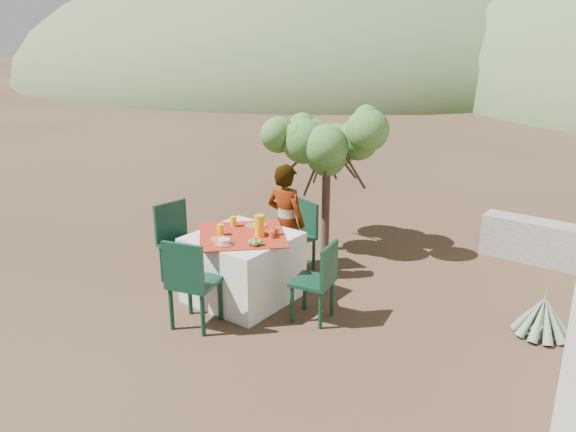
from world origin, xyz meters
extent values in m
plane|color=#342217|center=(0.00, 0.00, 0.00)|extent=(160.00, 160.00, 0.00)
cube|color=silver|center=(0.63, 0.28, 0.38)|extent=(1.02, 1.02, 0.75)
cube|color=#9F2A17|center=(0.63, 0.28, 0.76)|extent=(1.30, 1.30, 0.01)
cylinder|color=black|center=(0.41, 1.21, 0.21)|extent=(0.04, 0.04, 0.43)
cylinder|color=black|center=(0.71, 1.10, 0.21)|extent=(0.04, 0.04, 0.43)
cylinder|color=black|center=(0.52, 1.51, 0.21)|extent=(0.04, 0.04, 0.43)
cylinder|color=black|center=(0.82, 1.40, 0.21)|extent=(0.04, 0.04, 0.43)
cube|color=black|center=(0.62, 1.31, 0.43)|extent=(0.51, 0.51, 0.04)
cube|color=black|center=(0.68, 1.48, 0.66)|extent=(0.39, 0.17, 0.42)
cylinder|color=black|center=(0.77, -0.25, 0.24)|extent=(0.05, 0.05, 0.47)
cylinder|color=black|center=(0.43, -0.34, 0.24)|extent=(0.05, 0.05, 0.47)
cylinder|color=black|center=(0.87, -0.59, 0.24)|extent=(0.05, 0.05, 0.47)
cylinder|color=black|center=(0.52, -0.69, 0.24)|extent=(0.05, 0.05, 0.47)
cube|color=black|center=(0.65, -0.47, 0.47)|extent=(0.54, 0.54, 0.04)
cube|color=black|center=(0.70, -0.66, 0.73)|extent=(0.44, 0.16, 0.46)
cylinder|color=black|center=(-0.08, -0.01, 0.24)|extent=(0.05, 0.05, 0.47)
cylinder|color=black|center=(-0.04, 0.34, 0.24)|extent=(0.05, 0.05, 0.47)
cylinder|color=black|center=(-0.44, 0.03, 0.24)|extent=(0.05, 0.05, 0.47)
cylinder|color=black|center=(-0.40, 0.38, 0.24)|extent=(0.05, 0.05, 0.47)
cube|color=black|center=(-0.24, 0.18, 0.47)|extent=(0.49, 0.49, 0.04)
cube|color=black|center=(-0.44, 0.21, 0.73)|extent=(0.09, 0.44, 0.46)
cylinder|color=black|center=(1.34, 0.47, 0.21)|extent=(0.04, 0.04, 0.42)
cylinder|color=black|center=(1.40, 0.16, 0.21)|extent=(0.04, 0.04, 0.42)
cylinder|color=black|center=(1.65, 0.53, 0.21)|extent=(0.04, 0.04, 0.42)
cylinder|color=black|center=(1.72, 0.22, 0.21)|extent=(0.04, 0.04, 0.42)
cube|color=black|center=(1.53, 0.34, 0.42)|extent=(0.46, 0.46, 0.04)
cube|color=black|center=(1.70, 0.38, 0.65)|extent=(0.11, 0.39, 0.41)
imported|color=#8C6651|center=(0.69, 1.01, 0.71)|extent=(0.53, 0.35, 1.43)
cylinder|color=#463323|center=(0.54, 2.09, 0.66)|extent=(0.11, 0.11, 1.32)
sphere|color=#2A6725|center=(0.54, 2.09, 1.32)|extent=(0.56, 0.56, 0.56)
sphere|color=#2A6725|center=(1.06, 2.09, 1.46)|extent=(0.53, 0.53, 0.53)
sphere|color=#2A6725|center=(0.07, 2.19, 1.41)|extent=(0.49, 0.49, 0.49)
sphere|color=#2A6725|center=(0.64, 2.61, 1.50)|extent=(0.51, 0.51, 0.51)
sphere|color=#2A6725|center=(0.59, 1.62, 1.36)|extent=(0.45, 0.45, 0.45)
sphere|color=slate|center=(3.54, 1.43, 0.04)|extent=(0.18, 0.18, 0.18)
cone|color=slate|center=(3.54, 1.43, 0.27)|extent=(0.10, 0.10, 0.53)
cone|color=slate|center=(3.65, 1.46, 0.21)|extent=(0.32, 0.16, 0.45)
cone|color=slate|center=(3.61, 1.52, 0.21)|extent=(0.25, 0.28, 0.46)
cone|color=slate|center=(3.54, 1.55, 0.21)|extent=(0.12, 0.32, 0.45)
cone|color=slate|center=(3.47, 1.53, 0.21)|extent=(0.23, 0.29, 0.46)
cone|color=slate|center=(3.43, 1.47, 0.21)|extent=(0.32, 0.19, 0.46)
cone|color=slate|center=(3.42, 1.40, 0.21)|extent=(0.32, 0.16, 0.45)
cone|color=slate|center=(3.46, 1.34, 0.21)|extent=(0.25, 0.28, 0.46)
cone|color=slate|center=(3.53, 1.31, 0.21)|extent=(0.12, 0.32, 0.45)
cone|color=slate|center=(3.60, 1.33, 0.21)|extent=(0.23, 0.29, 0.46)
cone|color=slate|center=(3.65, 1.38, 0.21)|extent=(0.32, 0.19, 0.46)
ellipsoid|color=#3E5731|center=(-18.00, 30.00, 0.00)|extent=(40.00, 40.00, 16.00)
cylinder|color=brown|center=(0.57, 0.60, 0.77)|extent=(0.24, 0.24, 0.01)
cylinder|color=brown|center=(0.55, 0.02, 0.77)|extent=(0.20, 0.20, 0.01)
cylinder|color=#FFA110|center=(0.37, 0.43, 0.82)|extent=(0.07, 0.07, 0.12)
cylinder|color=#FFA110|center=(0.45, 0.14, 0.82)|extent=(0.08, 0.08, 0.12)
cylinder|color=#FFA110|center=(0.82, 0.36, 0.88)|extent=(0.11, 0.11, 0.24)
cylinder|color=brown|center=(0.68, -0.06, 0.77)|extent=(0.21, 0.21, 0.01)
cylinder|color=silver|center=(0.68, -0.06, 0.80)|extent=(0.13, 0.13, 0.05)
cylinder|color=#BE6421|center=(0.96, 0.39, 0.80)|extent=(0.05, 0.05, 0.09)
cylinder|color=#BE6421|center=(0.94, 0.51, 0.80)|extent=(0.05, 0.05, 0.08)
cube|color=silver|center=(0.78, 0.42, 0.81)|extent=(0.08, 0.06, 0.10)
sphere|color=olive|center=(0.93, 0.14, 0.80)|extent=(0.07, 0.07, 0.07)
sphere|color=olive|center=(1.00, 0.15, 0.80)|extent=(0.07, 0.07, 0.07)
sphere|color=olive|center=(0.98, 0.09, 0.80)|extent=(0.07, 0.07, 0.07)
sphere|color=olive|center=(0.93, 0.09, 0.80)|extent=(0.07, 0.07, 0.07)
camera|label=1|loc=(4.49, -4.04, 2.85)|focal=35.00mm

